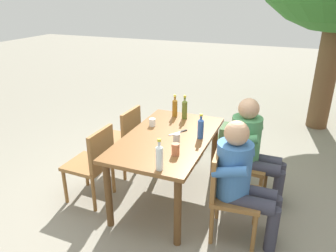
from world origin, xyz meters
name	(u,v)px	position (x,y,z in m)	size (l,w,h in m)	color
ground_plane	(168,196)	(0.00, 0.00, 0.00)	(24.00, 24.00, 0.00)	gray
dining_table	(168,145)	(0.00, 0.00, 0.66)	(1.50, 0.88, 0.76)	brown
chair_far_left	(241,157)	(-0.34, 0.74, 0.49)	(0.47, 0.47, 0.87)	olive
chair_far_right	(228,190)	(0.34, 0.74, 0.49)	(0.48, 0.48, 0.87)	olive
chair_near_right	(93,161)	(0.34, -0.74, 0.49)	(0.45, 0.45, 0.87)	olive
chair_near_left	(124,137)	(-0.33, -0.74, 0.49)	(0.46, 0.46, 0.87)	olive
person_in_white_shirt	(252,146)	(-0.34, 0.85, 0.66)	(0.47, 0.62, 1.18)	#4C935B
person_in_plaid_shirt	(242,176)	(0.34, 0.85, 0.66)	(0.47, 0.62, 1.18)	#3D70B2
bottle_clear	(159,157)	(0.67, 0.19, 0.89)	(0.06, 0.06, 0.29)	white
bottle_olive	(185,109)	(-0.56, -0.01, 0.89)	(0.06, 0.06, 0.29)	#566623
bottle_blue	(201,128)	(-0.09, 0.33, 0.88)	(0.06, 0.06, 0.27)	#2D56A3
bottle_amber	(175,107)	(-0.59, -0.15, 0.88)	(0.06, 0.06, 0.28)	#996019
cup_terracotta	(176,149)	(0.36, 0.22, 0.82)	(0.07, 0.07, 0.12)	#BC6B47
cup_white	(152,122)	(-0.21, -0.28, 0.81)	(0.07, 0.07, 0.09)	white
cup_steel	(176,138)	(0.10, 0.13, 0.81)	(0.07, 0.07, 0.09)	#B2B7BC
table_knife	(179,132)	(-0.14, 0.08, 0.77)	(0.21, 0.15, 0.01)	silver
backpack_by_near_side	(225,140)	(-1.35, 0.36, 0.20)	(0.33, 0.22, 0.42)	#47663D
backpack_by_far_side	(197,135)	(-1.39, -0.08, 0.18)	(0.32, 0.24, 0.38)	#47663D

